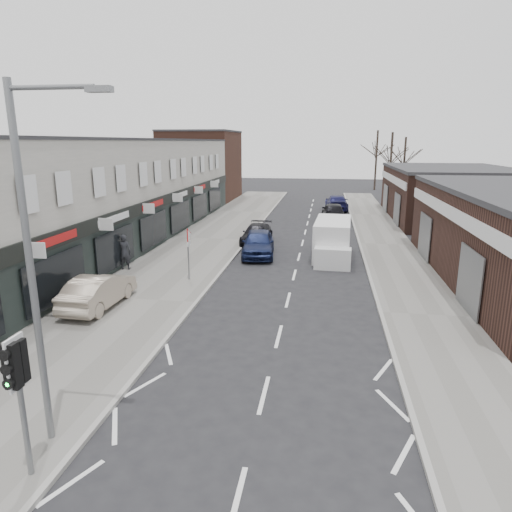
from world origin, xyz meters
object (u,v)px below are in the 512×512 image
at_px(parked_car_left_b, 257,234).
at_px(warning_sign, 189,239).
at_px(traffic_light, 17,375).
at_px(parked_car_right_b, 333,211).
at_px(parked_car_right_a, 335,244).
at_px(pedestrian, 124,252).
at_px(parked_car_left_a, 258,243).
at_px(sedan_on_pavement, 99,291).
at_px(parked_car_right_c, 337,203).
at_px(street_lamp, 36,252).
at_px(white_van, 332,240).

bearing_deg(parked_car_left_b, warning_sign, -100.52).
distance_m(traffic_light, warning_sign, 14.04).
distance_m(parked_car_left_b, parked_car_right_b, 11.65).
height_order(parked_car_left_b, parked_car_right_a, parked_car_right_a).
bearing_deg(pedestrian, traffic_light, 98.20).
bearing_deg(parked_car_left_b, parked_car_left_a, -78.55).
bearing_deg(parked_car_right_b, sedan_on_pavement, 65.51).
bearing_deg(parked_car_right_c, parked_car_left_b, 68.97).
relative_size(street_lamp, warning_sign, 2.96).
distance_m(white_van, parked_car_right_b, 13.66).
xyz_separation_m(parked_car_right_b, parked_car_right_c, (0.41, 6.46, -0.04)).
bearing_deg(warning_sign, white_van, 40.81).
bearing_deg(white_van, parked_car_left_b, 150.20).
relative_size(parked_car_left_a, parked_car_left_b, 1.06).
height_order(street_lamp, parked_car_right_a, street_lamp).
distance_m(white_van, parked_car_right_c, 20.13).
xyz_separation_m(street_lamp, parked_car_left_b, (1.35, 22.31, -3.97)).
bearing_deg(parked_car_right_a, parked_car_right_c, -88.37).
distance_m(traffic_light, sedan_on_pavement, 10.34).
height_order(warning_sign, parked_car_right_b, warning_sign).
relative_size(parked_car_right_a, parked_car_right_b, 0.99).
relative_size(white_van, parked_car_right_b, 1.23).
relative_size(parked_car_left_b, parked_car_right_b, 0.92).
height_order(traffic_light, parked_car_left_a, traffic_light).
xyz_separation_m(traffic_light, warning_sign, (-0.76, 14.02, -0.21)).
bearing_deg(pedestrian, parked_car_left_b, -135.44).
xyz_separation_m(warning_sign, pedestrian, (-4.04, 1.29, -1.11)).
height_order(warning_sign, white_van, warning_sign).
xyz_separation_m(parked_car_left_a, parked_car_right_a, (4.73, 0.52, -0.02)).
bearing_deg(parked_car_right_c, sedan_on_pavement, 69.27).
distance_m(pedestrian, parked_car_right_a, 12.50).
relative_size(white_van, parked_car_left_a, 1.26).
distance_m(sedan_on_pavement, pedestrian, 5.85).
distance_m(parked_car_left_a, parked_car_right_c, 21.05).
relative_size(traffic_light, sedan_on_pavement, 0.73).
relative_size(warning_sign, parked_car_left_a, 0.57).
bearing_deg(warning_sign, parked_car_left_b, 78.23).
bearing_deg(parked_car_left_a, traffic_light, -101.29).
bearing_deg(parked_car_left_a, street_lamp, -102.01).
bearing_deg(parked_car_right_a, warning_sign, 43.84).
xyz_separation_m(parked_car_left_a, parked_car_right_c, (5.14, 20.42, -0.02)).
xyz_separation_m(sedan_on_pavement, parked_car_right_b, (9.99, 24.22, -0.00)).
bearing_deg(parked_car_right_b, parked_car_left_a, 69.22).
distance_m(sedan_on_pavement, parked_car_left_b, 14.64).
bearing_deg(parked_car_right_c, parked_car_right_a, 86.82).
relative_size(parked_car_left_b, parked_car_right_a, 0.94).
bearing_deg(white_van, parked_car_right_a, 50.93).
xyz_separation_m(parked_car_left_a, parked_car_right_b, (4.73, 13.96, 0.02)).
distance_m(traffic_light, parked_car_left_b, 23.62).
bearing_deg(parked_car_right_c, street_lamp, 77.66).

